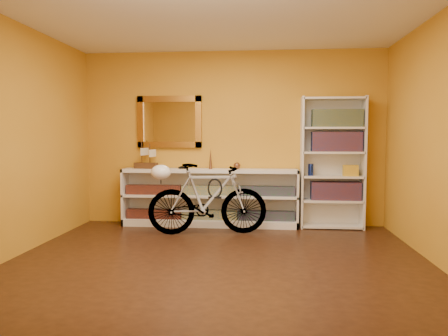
# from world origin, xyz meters

# --- Properties ---
(floor) EXTENTS (4.50, 4.00, 0.01)m
(floor) POSITION_xyz_m (0.00, 0.00, -0.01)
(floor) COLOR black
(floor) RESTS_ON ground
(ceiling) EXTENTS (4.50, 4.00, 0.01)m
(ceiling) POSITION_xyz_m (0.00, 0.00, 2.60)
(ceiling) COLOR silver
(ceiling) RESTS_ON ground
(back_wall) EXTENTS (4.50, 0.01, 2.60)m
(back_wall) POSITION_xyz_m (0.00, 2.00, 1.30)
(back_wall) COLOR #BE7F1C
(back_wall) RESTS_ON ground
(left_wall) EXTENTS (0.01, 4.00, 2.60)m
(left_wall) POSITION_xyz_m (-2.25, 0.00, 1.30)
(left_wall) COLOR #BE7F1C
(left_wall) RESTS_ON ground
(right_wall) EXTENTS (0.01, 4.00, 2.60)m
(right_wall) POSITION_xyz_m (2.25, 0.00, 1.30)
(right_wall) COLOR #BE7F1C
(right_wall) RESTS_ON ground
(gilt_mirror) EXTENTS (0.98, 0.06, 0.78)m
(gilt_mirror) POSITION_xyz_m (-0.95, 1.97, 1.55)
(gilt_mirror) COLOR brown
(gilt_mirror) RESTS_ON back_wall
(wall_socket) EXTENTS (0.09, 0.02, 0.09)m
(wall_socket) POSITION_xyz_m (0.90, 1.99, 0.25)
(wall_socket) COLOR silver
(wall_socket) RESTS_ON back_wall
(console_unit) EXTENTS (2.60, 0.35, 0.85)m
(console_unit) POSITION_xyz_m (-0.32, 1.81, 0.42)
(console_unit) COLOR silver
(console_unit) RESTS_ON floor
(cd_row_lower) EXTENTS (2.50, 0.13, 0.14)m
(cd_row_lower) POSITION_xyz_m (-0.32, 1.79, 0.17)
(cd_row_lower) COLOR black
(cd_row_lower) RESTS_ON console_unit
(cd_row_upper) EXTENTS (2.50, 0.13, 0.14)m
(cd_row_upper) POSITION_xyz_m (-0.32, 1.79, 0.54)
(cd_row_upper) COLOR #1A5177
(cd_row_upper) RESTS_ON console_unit
(model_ship) EXTENTS (0.37, 0.20, 0.42)m
(model_ship) POSITION_xyz_m (-1.28, 1.81, 1.06)
(model_ship) COLOR #3C2210
(model_ship) RESTS_ON console_unit
(toy_car) EXTENTS (0.00, 0.00, 0.00)m
(toy_car) POSITION_xyz_m (-0.72, 1.81, 0.85)
(toy_car) COLOR black
(toy_car) RESTS_ON console_unit
(bronze_ornament) EXTENTS (0.05, 0.05, 0.31)m
(bronze_ornament) POSITION_xyz_m (-0.30, 1.81, 1.00)
(bronze_ornament) COLOR brown
(bronze_ornament) RESTS_ON console_unit
(decorative_orb) EXTENTS (0.10, 0.10, 0.10)m
(decorative_orb) POSITION_xyz_m (0.09, 1.81, 0.90)
(decorative_orb) COLOR brown
(decorative_orb) RESTS_ON console_unit
(bookcase) EXTENTS (0.90, 0.30, 1.90)m
(bookcase) POSITION_xyz_m (1.46, 1.84, 0.95)
(bookcase) COLOR silver
(bookcase) RESTS_ON floor
(book_row_a) EXTENTS (0.70, 0.22, 0.26)m
(book_row_a) POSITION_xyz_m (1.51, 1.84, 0.55)
(book_row_a) COLOR maroon
(book_row_a) RESTS_ON bookcase
(book_row_b) EXTENTS (0.70, 0.22, 0.28)m
(book_row_b) POSITION_xyz_m (1.51, 1.84, 1.25)
(book_row_b) COLOR maroon
(book_row_b) RESTS_ON bookcase
(book_row_c) EXTENTS (0.70, 0.22, 0.25)m
(book_row_c) POSITION_xyz_m (1.51, 1.84, 1.59)
(book_row_c) COLOR navy
(book_row_c) RESTS_ON bookcase
(travel_mug) EXTENTS (0.08, 0.08, 0.17)m
(travel_mug) POSITION_xyz_m (1.16, 1.82, 0.85)
(travel_mug) COLOR navy
(travel_mug) RESTS_ON bookcase
(red_tin) EXTENTS (0.18, 0.18, 0.18)m
(red_tin) POSITION_xyz_m (1.26, 1.87, 1.56)
(red_tin) COLOR maroon
(red_tin) RESTS_ON bookcase
(yellow_bag) EXTENTS (0.20, 0.14, 0.16)m
(yellow_bag) POSITION_xyz_m (1.71, 1.80, 0.84)
(yellow_bag) COLOR gold
(yellow_bag) RESTS_ON bookcase
(bicycle) EXTENTS (0.70, 1.69, 0.97)m
(bicycle) POSITION_xyz_m (-0.28, 1.28, 0.48)
(bicycle) COLOR silver
(bicycle) RESTS_ON floor
(helmet) EXTENTS (0.27, 0.26, 0.20)m
(helmet) POSITION_xyz_m (-0.89, 1.17, 0.85)
(helmet) COLOR white
(helmet) RESTS_ON bicycle
(u_lock) EXTENTS (0.20, 0.02, 0.20)m
(u_lock) POSITION_xyz_m (-0.18, 1.30, 0.63)
(u_lock) COLOR black
(u_lock) RESTS_ON bicycle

